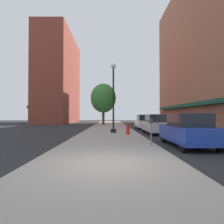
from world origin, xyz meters
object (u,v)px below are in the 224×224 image
car_white (145,122)px  fire_hydrant (128,129)px  parking_meter_near (151,128)px  lamppost (113,96)px  tree_near (103,98)px  car_blue (188,130)px  car_silver (156,124)px

car_white → fire_hydrant: bearing=-106.7°
parking_meter_near → car_white: size_ratio=0.30×
lamppost → tree_near: tree_near is taller
parking_meter_near → tree_near: tree_near is taller
lamppost → car_white: bearing=57.6°
lamppost → parking_meter_near: size_ratio=4.50×
car_white → lamppost: bearing=-120.2°
parking_meter_near → car_blue: car_blue is taller
tree_near → car_white: bearing=-62.1°
fire_hydrant → car_blue: (2.57, -5.14, 0.29)m
parking_meter_near → car_white: car_white is taller
car_silver → parking_meter_near: bearing=-106.9°
lamppost → car_silver: size_ratio=1.37×
lamppost → car_blue: (3.65, -6.90, -2.39)m
fire_hydrant → tree_near: (-2.49, 17.06, 3.86)m
tree_near → car_blue: 23.05m
lamppost → car_silver: 4.36m
parking_meter_near → car_blue: size_ratio=0.30×
tree_near → fire_hydrant: bearing=-81.7°
fire_hydrant → car_silver: (2.57, 1.76, 0.29)m
fire_hydrant → parking_meter_near: bearing=-83.7°
tree_near → car_silver: (5.06, -15.30, -3.57)m
lamppost → tree_near: bearing=95.3°
fire_hydrant → car_silver: car_silver is taller
fire_hydrant → parking_meter_near: (0.62, -5.65, 0.43)m
car_white → car_silver: bearing=-87.8°
car_silver → fire_hydrant: bearing=-147.7°
fire_hydrant → car_silver: 3.13m
parking_meter_near → tree_near: bearing=97.8°
lamppost → car_white: (3.65, 5.75, -2.39)m
car_blue → parking_meter_near: bearing=-167.5°
fire_hydrant → car_white: (2.57, 7.50, 0.29)m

